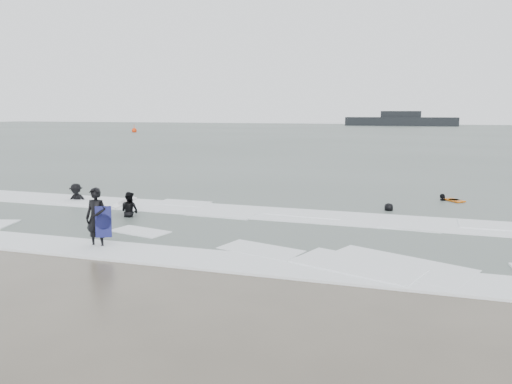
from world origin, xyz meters
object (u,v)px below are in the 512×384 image
(surfer_centre, at_px, (98,248))
(surfer_breaker, at_px, (77,202))
(surfer_wading, at_px, (130,218))
(vessel_horizon, at_px, (401,121))
(surfer_right_far, at_px, (389,212))
(buoy, at_px, (134,130))
(surfer_right_near, at_px, (443,202))

(surfer_centre, relative_size, surfer_breaker, 1.12)
(surfer_breaker, bearing_deg, surfer_wading, -40.79)
(surfer_centre, xyz_separation_m, surfer_breaker, (-5.85, 6.50, 0.00))
(surfer_centre, height_order, vessel_horizon, vessel_horizon)
(surfer_breaker, height_order, vessel_horizon, vessel_horizon)
(surfer_centre, xyz_separation_m, surfer_right_far, (8.23, 8.65, 0.00))
(vessel_horizon, bearing_deg, buoy, -126.88)
(surfer_right_far, bearing_deg, surfer_wading, 5.00)
(surfer_centre, xyz_separation_m, surfer_right_near, (10.48, 11.92, 0.00))
(surfer_wading, distance_m, buoy, 84.51)
(surfer_breaker, xyz_separation_m, vessel_horizon, (9.08, 135.15, 1.60))
(surfer_right_far, distance_m, buoy, 86.49)
(surfer_centre, xyz_separation_m, surfer_wading, (-1.50, 4.18, 0.00))
(vessel_horizon, bearing_deg, surfer_wading, -91.97)
(vessel_horizon, bearing_deg, surfer_right_near, -86.80)
(surfer_wading, distance_m, vessel_horizon, 137.56)
(surfer_right_near, height_order, surfer_right_far, surfer_right_near)
(buoy, xyz_separation_m, vessel_horizon, (49.25, 65.63, 1.19))
(surfer_centre, distance_m, surfer_wading, 4.44)
(surfer_wading, bearing_deg, surfer_breaker, -17.00)
(surfer_wading, distance_m, surfer_breaker, 4.92)
(surfer_right_far, bearing_deg, surfer_centre, 26.76)
(surfer_centre, relative_size, surfer_right_far, 1.25)
(surfer_wading, relative_size, vessel_horizon, 0.05)
(surfer_wading, relative_size, surfer_right_near, 1.04)
(surfer_centre, bearing_deg, surfer_right_far, 42.65)
(surfer_centre, relative_size, vessel_horizon, 0.06)
(buoy, bearing_deg, surfer_breaker, -59.98)
(buoy, bearing_deg, surfer_centre, -58.81)
(surfer_right_near, bearing_deg, surfer_right_far, 9.88)
(surfer_right_far, relative_size, buoy, 0.92)
(surfer_right_far, distance_m, vessel_horizon, 133.10)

